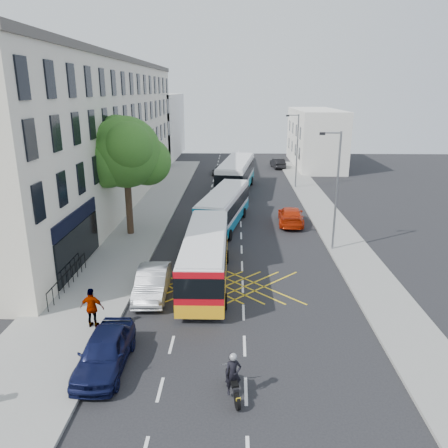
# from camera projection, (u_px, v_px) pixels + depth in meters

# --- Properties ---
(ground) EXTENTS (120.00, 120.00, 0.00)m
(ground) POSITION_uv_depth(u_px,v_px,m) (245.00, 346.00, 19.06)
(ground) COLOR black
(ground) RESTS_ON ground
(pavement_left) EXTENTS (5.00, 70.00, 0.15)m
(pavement_left) POSITION_uv_depth(u_px,v_px,m) (131.00, 234.00, 33.59)
(pavement_left) COLOR gray
(pavement_left) RESTS_ON ground
(pavement_right) EXTENTS (3.00, 70.00, 0.15)m
(pavement_right) POSITION_uv_depth(u_px,v_px,m) (340.00, 236.00, 33.16)
(pavement_right) COLOR gray
(pavement_right) RESTS_ON ground
(terrace_main) EXTENTS (8.30, 45.00, 13.50)m
(terrace_main) POSITION_uv_depth(u_px,v_px,m) (92.00, 134.00, 40.82)
(terrace_main) COLOR beige
(terrace_main) RESTS_ON ground
(terrace_far) EXTENTS (8.00, 20.00, 10.00)m
(terrace_far) POSITION_uv_depth(u_px,v_px,m) (153.00, 126.00, 70.48)
(terrace_far) COLOR silver
(terrace_far) RESTS_ON ground
(building_right) EXTENTS (6.00, 18.00, 8.00)m
(building_right) POSITION_uv_depth(u_px,v_px,m) (315.00, 138.00, 63.42)
(building_right) COLOR silver
(building_right) RESTS_ON ground
(street_tree) EXTENTS (6.30, 5.70, 8.80)m
(street_tree) POSITION_uv_depth(u_px,v_px,m) (125.00, 153.00, 31.72)
(street_tree) COLOR #382619
(street_tree) RESTS_ON pavement_left
(lamp_near) EXTENTS (1.45, 0.15, 8.00)m
(lamp_near) POSITION_uv_depth(u_px,v_px,m) (336.00, 185.00, 28.99)
(lamp_near) COLOR slate
(lamp_near) RESTS_ON pavement_right
(lamp_far) EXTENTS (1.45, 0.15, 8.00)m
(lamp_far) POSITION_uv_depth(u_px,v_px,m) (296.00, 147.00, 48.09)
(lamp_far) COLOR slate
(lamp_far) RESTS_ON pavement_right
(railings) EXTENTS (0.08, 5.60, 1.14)m
(railings) POSITION_uv_depth(u_px,v_px,m) (68.00, 278.00, 24.17)
(railings) COLOR black
(railings) RESTS_ON pavement_left
(bus_near) EXTENTS (2.62, 10.29, 2.89)m
(bus_near) POSITION_uv_depth(u_px,v_px,m) (206.00, 256.00, 25.11)
(bus_near) COLOR silver
(bus_near) RESTS_ON ground
(bus_mid) EXTENTS (4.25, 10.57, 2.90)m
(bus_mid) POSITION_uv_depth(u_px,v_px,m) (224.00, 208.00, 35.34)
(bus_mid) COLOR silver
(bus_mid) RESTS_ON ground
(bus_far) EXTENTS (4.31, 12.38, 3.41)m
(bus_far) POSITION_uv_depth(u_px,v_px,m) (236.00, 175.00, 47.64)
(bus_far) COLOR silver
(bus_far) RESTS_ON ground
(motorbike) EXTENTS (0.75, 2.00, 1.80)m
(motorbike) POSITION_uv_depth(u_px,v_px,m) (233.00, 376.00, 15.70)
(motorbike) COLOR black
(motorbike) RESTS_ON ground
(parked_car_blue) EXTENTS (1.80, 4.44, 1.51)m
(parked_car_blue) POSITION_uv_depth(u_px,v_px,m) (105.00, 351.00, 17.35)
(parked_car_blue) COLOR #0D1236
(parked_car_blue) RESTS_ON ground
(parked_car_silver) EXTENTS (1.79, 4.64, 1.51)m
(parked_car_silver) POSITION_uv_depth(u_px,v_px,m) (152.00, 283.00, 23.52)
(parked_car_silver) COLOR #A0A3A7
(parked_car_silver) RESTS_ON ground
(red_hatchback) EXTENTS (2.36, 5.07, 1.43)m
(red_hatchback) POSITION_uv_depth(u_px,v_px,m) (291.00, 216.00, 36.11)
(red_hatchback) COLOR red
(red_hatchback) RESTS_ON ground
(distant_car_grey) EXTENTS (2.57, 4.63, 1.23)m
(distant_car_grey) POSITION_uv_depth(u_px,v_px,m) (221.00, 170.00, 57.42)
(distant_car_grey) COLOR #3D4044
(distant_car_grey) RESTS_ON ground
(distant_car_dark) EXTENTS (2.04, 4.39, 1.39)m
(distant_car_dark) POSITION_uv_depth(u_px,v_px,m) (278.00, 163.00, 61.97)
(distant_car_dark) COLOR black
(distant_car_dark) RESTS_ON ground
(pedestrian_far) EXTENTS (1.16, 0.57, 1.92)m
(pedestrian_far) POSITION_uv_depth(u_px,v_px,m) (92.00, 308.00, 20.05)
(pedestrian_far) COLOR gray
(pedestrian_far) RESTS_ON pavement_left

